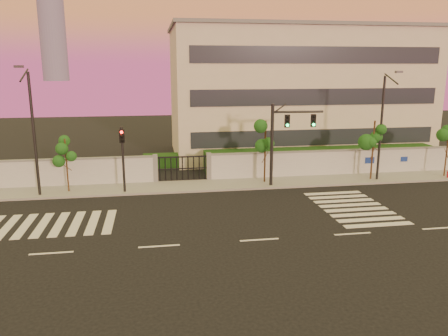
% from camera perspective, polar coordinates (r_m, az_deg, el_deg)
% --- Properties ---
extents(ground, '(120.00, 120.00, 0.00)m').
position_cam_1_polar(ground, '(22.34, 4.64, -9.34)').
color(ground, black).
rests_on(ground, ground).
extents(sidewalk, '(60.00, 3.00, 0.15)m').
position_cam_1_polar(sidewalk, '(32.07, 0.13, -2.18)').
color(sidewalk, gray).
rests_on(sidewalk, ground).
extents(perimeter_wall, '(60.00, 0.36, 2.20)m').
position_cam_1_polar(perimeter_wall, '(33.28, -0.11, 0.15)').
color(perimeter_wall, '#ADB0B4').
rests_on(perimeter_wall, ground).
extents(hedge_row, '(41.00, 4.25, 1.80)m').
position_cam_1_polar(hedge_row, '(36.15, 0.85, 0.78)').
color(hedge_row, black).
rests_on(hedge_row, ground).
extents(institutional_building, '(24.40, 12.40, 12.25)m').
position_cam_1_polar(institutional_building, '(44.38, 9.33, 9.85)').
color(institutional_building, beige).
rests_on(institutional_building, ground).
extents(road_markings, '(57.00, 7.62, 0.02)m').
position_cam_1_polar(road_markings, '(25.49, -0.88, -6.39)').
color(road_markings, silver).
rests_on(road_markings, ground).
extents(street_tree_c, '(1.29, 1.03, 3.81)m').
position_cam_1_polar(street_tree_c, '(31.41, -19.93, 1.82)').
color(street_tree_c, '#382314').
rests_on(street_tree_c, ground).
extents(street_tree_d, '(1.51, 1.20, 4.71)m').
position_cam_1_polar(street_tree_d, '(32.12, 5.45, 3.98)').
color(street_tree_d, '#382314').
rests_on(street_tree_d, ground).
extents(street_tree_e, '(1.56, 1.25, 4.60)m').
position_cam_1_polar(street_tree_e, '(34.69, 18.99, 3.87)').
color(street_tree_e, '#382314').
rests_on(street_tree_e, ground).
extents(street_tree_f, '(1.42, 1.13, 4.20)m').
position_cam_1_polar(street_tree_f, '(38.04, 27.25, 3.43)').
color(street_tree_f, '#382314').
rests_on(street_tree_f, ground).
extents(traffic_signal_main, '(3.79, 0.43, 5.99)m').
position_cam_1_polar(traffic_signal_main, '(31.32, 7.64, 4.29)').
color(traffic_signal_main, black).
rests_on(traffic_signal_main, ground).
extents(traffic_signal_secondary, '(0.36, 0.34, 4.62)m').
position_cam_1_polar(traffic_signal_secondary, '(30.15, -13.10, 2.07)').
color(traffic_signal_secondary, black).
rests_on(traffic_signal_secondary, ground).
extents(streetlight_west, '(0.51, 2.07, 8.60)m').
position_cam_1_polar(streetlight_west, '(30.78, -23.72, 4.77)').
color(streetlight_west, black).
rests_on(streetlight_west, ground).
extents(streetlight_east, '(0.49, 1.98, 8.25)m').
position_cam_1_polar(streetlight_east, '(34.42, 19.99, 5.53)').
color(streetlight_east, black).
rests_on(streetlight_east, ground).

